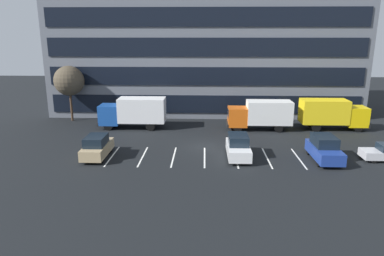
{
  "coord_description": "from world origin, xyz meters",
  "views": [
    {
      "loc": [
        -0.06,
        -33.0,
        10.66
      ],
      "look_at": [
        -1.31,
        1.66,
        1.4
      ],
      "focal_mm": 32.71,
      "sensor_mm": 36.0,
      "label": 1
    }
  ],
  "objects_px": {
    "suv_tan": "(97,147)",
    "bare_tree": "(69,81)",
    "box_truck_blue": "(134,111)",
    "box_truck_orange": "(261,114)",
    "box_truck_yellow_all": "(332,113)",
    "suv_navy": "(324,149)",
    "suv_white": "(238,147)"
  },
  "relations": [
    {
      "from": "box_truck_blue",
      "to": "suv_navy",
      "type": "distance_m",
      "value": 21.36
    },
    {
      "from": "bare_tree",
      "to": "box_truck_blue",
      "type": "bearing_deg",
      "value": -21.74
    },
    {
      "from": "suv_white",
      "to": "suv_tan",
      "type": "bearing_deg",
      "value": -178.27
    },
    {
      "from": "box_truck_orange",
      "to": "box_truck_yellow_all",
      "type": "height_order",
      "value": "box_truck_yellow_all"
    },
    {
      "from": "suv_navy",
      "to": "box_truck_orange",
      "type": "bearing_deg",
      "value": 111.95
    },
    {
      "from": "suv_tan",
      "to": "bare_tree",
      "type": "xyz_separation_m",
      "value": [
        -7.37,
        13.67,
        4.12
      ]
    },
    {
      "from": "box_truck_blue",
      "to": "suv_navy",
      "type": "bearing_deg",
      "value": -28.63
    },
    {
      "from": "box_truck_blue",
      "to": "box_truck_yellow_all",
      "type": "distance_m",
      "value": 22.94
    },
    {
      "from": "suv_white",
      "to": "bare_tree",
      "type": "distance_m",
      "value": 24.35
    },
    {
      "from": "box_truck_blue",
      "to": "suv_tan",
      "type": "relative_size",
      "value": 1.73
    },
    {
      "from": "suv_navy",
      "to": "suv_white",
      "type": "bearing_deg",
      "value": 176.88
    },
    {
      "from": "box_truck_yellow_all",
      "to": "box_truck_orange",
      "type": "bearing_deg",
      "value": -176.75
    },
    {
      "from": "box_truck_blue",
      "to": "box_truck_yellow_all",
      "type": "relative_size",
      "value": 1.03
    },
    {
      "from": "box_truck_orange",
      "to": "box_truck_yellow_all",
      "type": "bearing_deg",
      "value": 3.25
    },
    {
      "from": "box_truck_orange",
      "to": "suv_white",
      "type": "relative_size",
      "value": 1.6
    },
    {
      "from": "box_truck_blue",
      "to": "box_truck_orange",
      "type": "xyz_separation_m",
      "value": [
        14.7,
        -0.22,
        -0.12
      ]
    },
    {
      "from": "box_truck_blue",
      "to": "bare_tree",
      "type": "distance_m",
      "value": 9.87
    },
    {
      "from": "suv_white",
      "to": "bare_tree",
      "type": "xyz_separation_m",
      "value": [
        -19.99,
        13.29,
        4.1
      ]
    },
    {
      "from": "box_truck_yellow_all",
      "to": "suv_tan",
      "type": "height_order",
      "value": "box_truck_yellow_all"
    },
    {
      "from": "box_truck_blue",
      "to": "suv_tan",
      "type": "distance_m",
      "value": 10.34
    },
    {
      "from": "bare_tree",
      "to": "box_truck_yellow_all",
      "type": "bearing_deg",
      "value": -5.82
    },
    {
      "from": "suv_navy",
      "to": "box_truck_yellow_all",
      "type": "bearing_deg",
      "value": 68.13
    },
    {
      "from": "box_truck_orange",
      "to": "suv_navy",
      "type": "xyz_separation_m",
      "value": [
        4.03,
        -10.01,
        -0.86
      ]
    },
    {
      "from": "box_truck_yellow_all",
      "to": "suv_white",
      "type": "distance_m",
      "value": 15.44
    },
    {
      "from": "suv_tan",
      "to": "box_truck_yellow_all",
      "type": "bearing_deg",
      "value": 23.28
    },
    {
      "from": "suv_white",
      "to": "box_truck_blue",
      "type": "bearing_deg",
      "value": 138.95
    },
    {
      "from": "bare_tree",
      "to": "suv_navy",
      "type": "bearing_deg",
      "value": -26.52
    },
    {
      "from": "suv_tan",
      "to": "box_truck_blue",
      "type": "bearing_deg",
      "value": 82.52
    },
    {
      "from": "suv_white",
      "to": "suv_navy",
      "type": "bearing_deg",
      "value": -3.12
    },
    {
      "from": "suv_tan",
      "to": "bare_tree",
      "type": "bearing_deg",
      "value": 118.34
    },
    {
      "from": "box_truck_yellow_all",
      "to": "suv_white",
      "type": "height_order",
      "value": "box_truck_yellow_all"
    },
    {
      "from": "suv_navy",
      "to": "suv_tan",
      "type": "height_order",
      "value": "suv_navy"
    }
  ]
}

